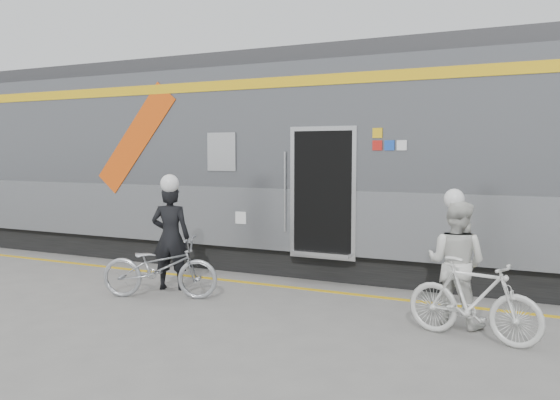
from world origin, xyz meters
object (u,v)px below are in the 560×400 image
Objects in this scene: man at (171,237)px; woman at (456,263)px; bicycle_left at (160,267)px; bicycle_right at (473,300)px.

woman is at bearing 159.58° from man.
man is 0.95× the size of bicycle_left.
man is at bearing 95.41° from bicycle_right.
bicycle_left is at bearing 101.89° from bicycle_right.
woman is (4.33, 0.53, 0.34)m from bicycle_left.
man is at bearing -0.24° from bicycle_left.
bicycle_right is (4.83, -0.57, -0.37)m from man.
man is 4.88m from bicycle_right.
bicycle_left is 4.63m from bicycle_right.
bicycle_left is 4.38m from woman.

